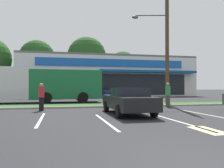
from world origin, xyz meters
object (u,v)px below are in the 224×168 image
(utility_pole, at_px, (165,38))
(car_3, at_px, (122,93))
(pedestrian_by_pole, at_px, (41,97))
(city_bus, at_px, (37,84))
(pedestrian_near_bench, at_px, (168,95))
(car_0, at_px, (128,100))
(car_4, at_px, (42,92))

(utility_pole, height_order, car_3, utility_pole)
(pedestrian_by_pole, bearing_deg, city_bus, -168.67)
(utility_pole, xyz_separation_m, car_3, (-0.57, 11.39, -4.68))
(utility_pole, distance_m, pedestrian_near_bench, 4.94)
(city_bus, xyz_separation_m, car_0, (5.62, -10.73, -1.02))
(car_4, bearing_deg, pedestrian_by_pole, -86.33)
(city_bus, distance_m, car_3, 11.67)
(pedestrian_near_bench, bearing_deg, car_3, 170.06)
(car_3, relative_size, pedestrian_by_pole, 2.67)
(pedestrian_near_bench, xyz_separation_m, pedestrian_by_pole, (-8.77, -0.68, -0.04))
(car_0, xyz_separation_m, car_3, (4.26, 16.85, -0.01))
(car_3, height_order, pedestrian_near_bench, pedestrian_near_bench)
(pedestrian_by_pole, bearing_deg, utility_pole, 109.03)
(city_bus, xyz_separation_m, pedestrian_by_pole, (0.98, -7.78, -0.91))
(car_4, bearing_deg, utility_pole, -49.12)
(city_bus, relative_size, car_0, 2.50)
(utility_pole, bearing_deg, city_bus, 153.24)
(car_3, bearing_deg, city_bus, 31.78)
(car_0, bearing_deg, car_4, 17.70)
(car_4, height_order, pedestrian_near_bench, pedestrian_near_bench)
(pedestrian_by_pole, bearing_deg, car_0, 61.83)
(car_0, xyz_separation_m, pedestrian_near_bench, (4.13, 3.62, 0.15))
(car_3, xyz_separation_m, pedestrian_near_bench, (-0.13, -13.23, 0.15))
(car_3, height_order, car_4, car_4)
(car_3, bearing_deg, pedestrian_near_bench, 89.43)
(utility_pole, height_order, pedestrian_near_bench, utility_pole)
(city_bus, xyz_separation_m, car_3, (9.88, 6.12, -1.03))
(car_0, bearing_deg, pedestrian_near_bench, -48.73)
(car_0, bearing_deg, city_bus, 27.66)
(utility_pole, bearing_deg, pedestrian_by_pole, -165.15)
(car_0, height_order, pedestrian_near_bench, pedestrian_near_bench)
(utility_pole, distance_m, car_4, 16.56)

